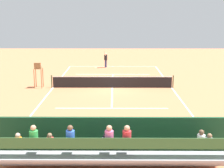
{
  "coord_description": "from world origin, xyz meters",
  "views": [
    {
      "loc": [
        -0.15,
        27.02,
        6.28
      ],
      "look_at": [
        0.0,
        4.0,
        1.2
      ],
      "focal_mm": 52.82,
      "sensor_mm": 36.0,
      "label": 1
    }
  ],
  "objects": [
    {
      "name": "court_line_markings",
      "position": [
        0.0,
        -0.04,
        0.0
      ],
      "size": [
        10.1,
        22.2,
        0.01
      ],
      "color": "white",
      "rests_on": "ground"
    },
    {
      "name": "umpire_chair",
      "position": [
        6.2,
        -0.0,
        1.31
      ],
      "size": [
        0.67,
        0.67,
        2.14
      ],
      "color": "olive",
      "rests_on": "ground"
    },
    {
      "name": "tennis_player",
      "position": [
        0.82,
        -10.35,
        1.02
      ],
      "size": [
        0.47,
        0.55,
        1.93
      ],
      "color": "navy",
      "rests_on": "ground"
    },
    {
      "name": "tennis_racket",
      "position": [
        1.93,
        -9.88,
        0.01
      ],
      "size": [
        0.57,
        0.31,
        0.03
      ],
      "color": "black",
      "rests_on": "ground"
    },
    {
      "name": "ground_plane",
      "position": [
        0.0,
        0.0,
        0.0
      ],
      "size": [
        60.0,
        60.0,
        0.0
      ],
      "primitive_type": "plane",
      "color": "#CC7047"
    },
    {
      "name": "courtside_bench",
      "position": [
        -2.13,
        13.27,
        0.56
      ],
      "size": [
        1.8,
        0.4,
        0.93
      ],
      "color": "#33383D",
      "rests_on": "ground"
    },
    {
      "name": "equipment_bag",
      "position": [
        0.02,
        13.4,
        0.18
      ],
      "size": [
        0.9,
        0.36,
        0.36
      ],
      "primitive_type": "cube",
      "color": "#B22D2D",
      "rests_on": "ground"
    },
    {
      "name": "bleacher_stand",
      "position": [
        0.04,
        15.37,
        0.97
      ],
      "size": [
        9.06,
        2.4,
        2.48
      ],
      "color": "#9EA0A5",
      "rests_on": "ground"
    },
    {
      "name": "tennis_net",
      "position": [
        0.0,
        0.0,
        0.5
      ],
      "size": [
        10.3,
        0.1,
        1.07
      ],
      "color": "black",
      "rests_on": "ground"
    },
    {
      "name": "tennis_ball_near",
      "position": [
        -1.3,
        -7.8,
        0.03
      ],
      "size": [
        0.07,
        0.07,
        0.07
      ],
      "primitive_type": "sphere",
      "color": "#CCDB33",
      "rests_on": "ground"
    },
    {
      "name": "backdrop_wall",
      "position": [
        0.0,
        14.0,
        1.0
      ],
      "size": [
        18.0,
        0.16,
        2.0
      ],
      "primitive_type": "cube",
      "color": "#1E4C2D",
      "rests_on": "ground"
    }
  ]
}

